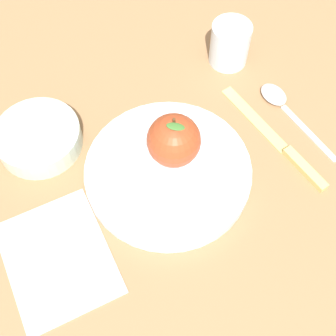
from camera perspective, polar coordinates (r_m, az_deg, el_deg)
name	(u,v)px	position (r m, az deg, el deg)	size (l,w,h in m)	color
ground_plane	(192,176)	(0.65, 3.08, -1.07)	(2.40, 2.40, 0.00)	olive
dinner_plate	(168,171)	(0.64, 0.00, -0.39)	(0.24, 0.24, 0.02)	silver
apple	(174,140)	(0.61, 0.73, 3.51)	(0.08, 0.08, 0.09)	#9E3D1E
side_bowl	(38,136)	(0.69, -16.13, 3.87)	(0.13, 0.13, 0.03)	#B2C6B2
cup	(230,42)	(0.76, 7.87, 15.51)	(0.06, 0.06, 0.07)	silver
knife	(281,145)	(0.69, 14.16, 2.84)	(0.21, 0.11, 0.01)	#D8B766
spoon	(281,102)	(0.74, 14.12, 8.07)	(0.16, 0.08, 0.01)	silver
linen_napkin	(58,258)	(0.61, -13.80, -11.00)	(0.13, 0.16, 0.00)	beige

